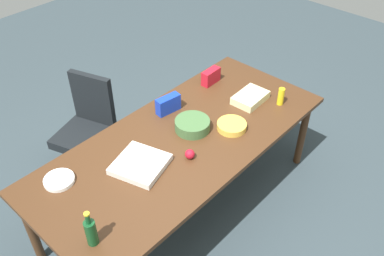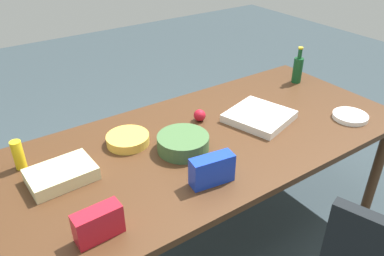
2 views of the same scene
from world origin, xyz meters
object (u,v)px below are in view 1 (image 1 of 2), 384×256
(office_chair, at_px, (88,137))
(sheet_cake, at_px, (250,98))
(pizza_box, at_px, (140,164))
(mustard_bottle, at_px, (281,96))
(apple_red, at_px, (190,154))
(chip_bowl, at_px, (232,126))
(chip_bag_blue, at_px, (168,104))
(paper_plate_stack, at_px, (59,180))
(chip_bag_red, at_px, (211,76))
(salad_bowl, at_px, (192,125))
(wine_bottle, at_px, (91,232))
(conference_table, at_px, (182,145))

(office_chair, bearing_deg, sheet_cake, -47.76)
(office_chair, distance_m, pizza_box, 1.14)
(mustard_bottle, height_order, apple_red, mustard_bottle)
(chip_bowl, xyz_separation_m, chip_bag_blue, (-0.19, 0.55, 0.05))
(apple_red, bearing_deg, paper_plate_stack, 147.24)
(apple_red, height_order, chip_bag_blue, chip_bag_blue)
(chip_bowl, bearing_deg, apple_red, 178.16)
(paper_plate_stack, bearing_deg, chip_bag_blue, 0.73)
(chip_bag_red, relative_size, sheet_cake, 0.62)
(office_chair, bearing_deg, salad_bowl, -69.57)
(pizza_box, height_order, wine_bottle, wine_bottle)
(chip_bowl, xyz_separation_m, sheet_cake, (0.42, 0.12, 0.01))
(mustard_bottle, bearing_deg, pizza_box, 166.66)
(chip_bag_red, xyz_separation_m, chip_bag_blue, (-0.60, -0.02, 0.00))
(chip_bowl, relative_size, pizza_box, 0.68)
(mustard_bottle, height_order, chip_bag_red, mustard_bottle)
(pizza_box, bearing_deg, sheet_cake, -21.20)
(office_chair, distance_m, mustard_bottle, 1.86)
(pizza_box, bearing_deg, conference_table, -18.23)
(sheet_cake, xyz_separation_m, chip_bag_blue, (-0.61, 0.43, 0.04))
(salad_bowl, relative_size, apple_red, 3.82)
(pizza_box, height_order, chip_bag_red, chip_bag_red)
(conference_table, height_order, wine_bottle, wine_bottle)
(chip_bowl, xyz_separation_m, wine_bottle, (-1.46, -0.06, 0.08))
(chip_bag_red, relative_size, apple_red, 2.63)
(conference_table, distance_m, chip_bag_red, 0.88)
(office_chair, distance_m, wine_bottle, 1.65)
(wine_bottle, relative_size, sheet_cake, 0.87)
(chip_bowl, bearing_deg, chip_bag_blue, 108.47)
(wine_bottle, xyz_separation_m, apple_red, (0.97, 0.07, -0.07))
(mustard_bottle, relative_size, chip_bag_blue, 0.73)
(office_chair, xyz_separation_m, chip_bag_blue, (0.42, -0.70, 0.50))
(mustard_bottle, xyz_separation_m, apple_red, (-1.06, 0.12, -0.04))
(sheet_cake, distance_m, apple_red, 0.92)
(mustard_bottle, xyz_separation_m, salad_bowl, (-0.79, 0.34, -0.04))
(mustard_bottle, relative_size, salad_bowl, 0.56)
(sheet_cake, bearing_deg, salad_bowl, 170.05)
(pizza_box, height_order, chip_bag_blue, chip_bag_blue)
(sheet_cake, height_order, apple_red, apple_red)
(pizza_box, height_order, apple_red, apple_red)
(paper_plate_stack, xyz_separation_m, chip_bag_red, (1.72, 0.04, 0.06))
(office_chair, height_order, wine_bottle, wine_bottle)
(salad_bowl, xyz_separation_m, sheet_cake, (0.65, -0.11, -0.01))
(salad_bowl, xyz_separation_m, chip_bag_red, (0.64, 0.34, 0.03))
(office_chair, relative_size, chip_bowl, 3.94)
(mustard_bottle, distance_m, apple_red, 1.07)
(conference_table, relative_size, chip_bag_red, 12.87)
(sheet_cake, relative_size, apple_red, 4.21)
(pizza_box, bearing_deg, chip_bag_red, -0.33)
(chip_bag_red, bearing_deg, chip_bowl, -125.52)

